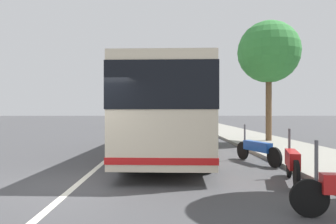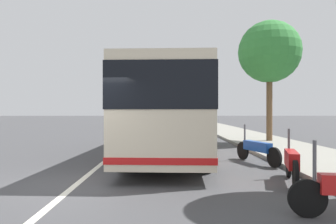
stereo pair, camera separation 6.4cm
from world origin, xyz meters
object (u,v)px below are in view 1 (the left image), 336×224
car_behind_bus (165,119)px  coach_bus (169,108)px  motorcycle_mid_row (292,163)px  motorcycle_by_tree (257,149)px  car_side_street (173,121)px  car_far_distant (123,121)px  roadside_tree_mid_block (269,52)px

car_behind_bus → coach_bus: bearing=-178.8°
motorcycle_mid_row → motorcycle_by_tree: bearing=15.8°
motorcycle_by_tree → car_side_street: car_side_street is taller
car_far_distant → roadside_tree_mid_block: bearing=30.8°
motorcycle_by_tree → car_far_distant: 25.14m
car_behind_bus → car_side_street: 8.48m
roadside_tree_mid_block → car_behind_bus: bearing=13.7°
coach_bus → car_side_street: coach_bus is taller
motorcycle_by_tree → car_far_distant: size_ratio=0.49×
motorcycle_mid_row → roadside_tree_mid_block: bearing=0.5°
car_far_distant → car_behind_bus: car_behind_bus is taller
motorcycle_mid_row → roadside_tree_mid_block: size_ratio=0.31×
coach_bus → motorcycle_by_tree: size_ratio=4.84×
coach_bus → car_far_distant: (21.87, 4.73, -1.18)m
car_far_distant → coach_bus: bearing=12.7°
motorcycle_mid_row → motorcycle_by_tree: 2.86m
car_far_distant → roadside_tree_mid_block: roadside_tree_mid_block is taller
motorcycle_mid_row → car_far_distant: bearing=31.9°
car_side_street → coach_bus: bearing=173.8°
motorcycle_mid_row → roadside_tree_mid_block: 10.69m
motorcycle_by_tree → car_behind_bus: bearing=-13.1°
coach_bus → car_far_distant: 22.41m
car_behind_bus → motorcycle_mid_row: bearing=-173.7°
motorcycle_by_tree → car_side_street: 20.98m
car_behind_bus → motorcycle_by_tree: bearing=-173.1°
coach_bus → motorcycle_mid_row: size_ratio=5.27×
motorcycle_by_tree → motorcycle_mid_row: bearing=160.8°
motorcycle_by_tree → car_side_street: (20.87, 2.19, 0.24)m
coach_bus → car_far_distant: size_ratio=2.39×
motorcycle_mid_row → car_behind_bus: 32.31m
roadside_tree_mid_block → car_far_distant: bearing=30.3°
motorcycle_mid_row → roadside_tree_mid_block: (9.36, -2.61, 4.45)m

